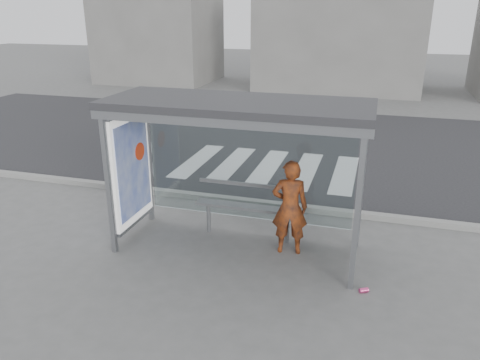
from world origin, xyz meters
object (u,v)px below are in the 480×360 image
Objects in this scene: bus_shelter at (216,137)px; person at (290,207)px; soda_can at (364,290)px; bench at (248,207)px.

bus_shelter reaches higher than person.
person is 12.35× the size of soda_can.
person is at bearing -23.63° from bench.
bus_shelter is at bearing 162.30° from soda_can.
bus_shelter is 1.53m from bench.
soda_can is at bearing -17.70° from bus_shelter.
bench is at bearing 48.16° from bus_shelter.
soda_can is at bearing 135.30° from person.
bus_shelter is 2.56× the size of person.
soda_can is (2.16, -1.28, -0.55)m from bench.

